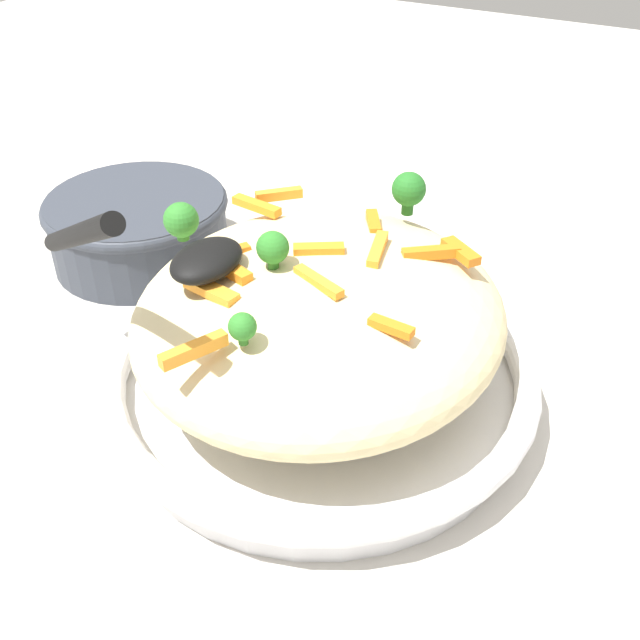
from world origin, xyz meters
TOP-DOWN VIEW (x-y plane):
  - ground_plane at (0.00, 0.00)m, footprint 2.40×2.40m
  - serving_bowl at (0.00, 0.00)m, footprint 0.31×0.31m
  - pasta_mound at (0.00, 0.00)m, footprint 0.27×0.25m
  - carrot_piece_0 at (-0.03, 0.03)m, footprint 0.04×0.02m
  - carrot_piece_1 at (-0.05, 0.06)m, footprint 0.03×0.04m
  - carrot_piece_2 at (-0.01, -0.01)m, footprint 0.03×0.03m
  - carrot_piece_3 at (0.04, 0.07)m, footprint 0.01×0.03m
  - carrot_piece_4 at (-0.08, -0.08)m, footprint 0.03×0.03m
  - carrot_piece_5 at (0.11, -0.02)m, footprint 0.04×0.02m
  - carrot_piece_6 at (0.04, -0.05)m, footprint 0.02×0.04m
  - carrot_piece_7 at (0.06, -0.05)m, footprint 0.02×0.04m
  - carrot_piece_8 at (-0.07, 0.01)m, footprint 0.03×0.02m
  - carrot_piece_9 at (0.02, -0.06)m, footprint 0.03×0.02m
  - carrot_piece_10 at (0.03, 0.01)m, footprint 0.02×0.04m
  - carrot_piece_11 at (-0.06, 0.07)m, footprint 0.03×0.03m
  - carrot_piece_12 at (-0.05, -0.08)m, footprint 0.01×0.04m
  - broccoli_floret_0 at (0.01, -0.10)m, footprint 0.02×0.02m
  - broccoli_floret_1 at (0.02, -0.02)m, footprint 0.02×0.02m
  - broccoli_floret_2 at (-0.10, 0.02)m, footprint 0.03×0.03m
  - broccoli_floret_3 at (0.09, 0.00)m, footprint 0.02×0.02m
  - serving_spoon at (0.07, -0.07)m, footprint 0.14×0.14m
  - companion_bowl at (-0.10, -0.25)m, footprint 0.17×0.17m

SIDE VIEW (x-z plane):
  - ground_plane at x=0.00m, z-range 0.00..0.00m
  - serving_bowl at x=0.00m, z-range 0.00..0.04m
  - companion_bowl at x=-0.10m, z-range 0.00..0.07m
  - pasta_mound at x=0.00m, z-range 0.03..0.12m
  - carrot_piece_3 at x=0.04m, z-range 0.11..0.12m
  - carrot_piece_7 at x=0.06m, z-range 0.11..0.12m
  - carrot_piece_12 at x=-0.05m, z-range 0.11..0.12m
  - carrot_piece_11 at x=-0.06m, z-range 0.11..0.12m
  - carrot_piece_8 at x=-0.07m, z-range 0.11..0.12m
  - carrot_piece_1 at x=-0.05m, z-range 0.11..0.12m
  - carrot_piece_4 at x=-0.08m, z-range 0.11..0.12m
  - carrot_piece_5 at x=0.11m, z-range 0.11..0.12m
  - carrot_piece_9 at x=0.02m, z-range 0.12..0.12m
  - carrot_piece_6 at x=0.04m, z-range 0.12..0.12m
  - carrot_piece_0 at x=-0.03m, z-range 0.12..0.13m
  - carrot_piece_10 at x=0.03m, z-range 0.12..0.13m
  - carrot_piece_2 at x=-0.01m, z-range 0.12..0.13m
  - broccoli_floret_3 at x=0.09m, z-range 0.12..0.14m
  - broccoli_floret_0 at x=0.01m, z-range 0.12..0.14m
  - broccoli_floret_2 at x=-0.10m, z-range 0.12..0.15m
  - broccoli_floret_1 at x=0.02m, z-range 0.12..0.15m
  - serving_spoon at x=0.07m, z-range 0.10..0.19m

